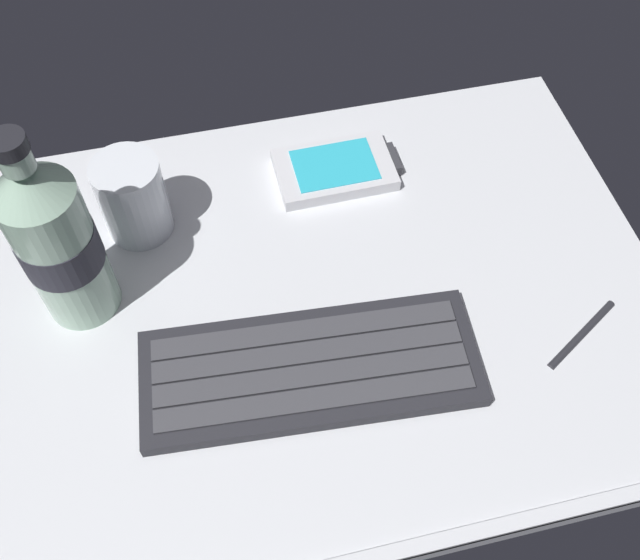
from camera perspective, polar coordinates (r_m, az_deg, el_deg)
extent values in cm
cube|color=silver|center=(67.78, 0.00, -1.89)|extent=(64.00, 48.00, 2.00)
cube|color=silver|center=(57.81, 5.60, -20.62)|extent=(64.00, 1.20, 0.80)
cube|color=#232328|center=(62.54, -0.78, -7.00)|extent=(29.73, 13.09, 1.40)
cube|color=#3D3D42|center=(63.35, -1.23, -4.02)|extent=(26.75, 3.94, 0.30)
cube|color=#3D3D42|center=(62.29, -0.94, -5.75)|extent=(26.75, 3.94, 0.30)
cube|color=#3D3D42|center=(61.29, -0.64, -7.54)|extent=(26.75, 3.94, 0.30)
cube|color=#3D3D42|center=(60.35, -0.33, -9.39)|extent=(26.75, 3.94, 0.30)
cube|color=silver|center=(75.80, 1.14, 8.70)|extent=(12.11, 7.77, 1.40)
cube|color=#2DB7D1|center=(75.25, 1.15, 9.08)|extent=(8.49, 6.05, 0.10)
cube|color=#333338|center=(77.22, 5.81, 9.49)|extent=(0.86, 3.81, 1.12)
cylinder|color=silver|center=(70.82, -14.54, 6.28)|extent=(6.40, 6.40, 8.50)
cylinder|color=yellow|center=(71.55, -14.37, 5.77)|extent=(5.50, 5.50, 6.12)
cylinder|color=#9EC1A8|center=(64.38, -19.70, 2.08)|extent=(6.60, 6.60, 15.00)
cone|color=#9EC1A8|center=(57.91, -22.18, 7.25)|extent=(6.60, 6.60, 2.80)
cylinder|color=#9EC1A8|center=(56.34, -22.92, 8.78)|extent=(2.51, 2.51, 1.80)
cylinder|color=black|center=(55.35, -23.43, 9.81)|extent=(2.77, 2.77, 1.20)
cylinder|color=#2D2D38|center=(63.81, -19.88, 2.48)|extent=(6.73, 6.73, 3.80)
cylinder|color=#26262B|center=(68.75, 20.02, -3.93)|extent=(8.50, 5.49, 0.70)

